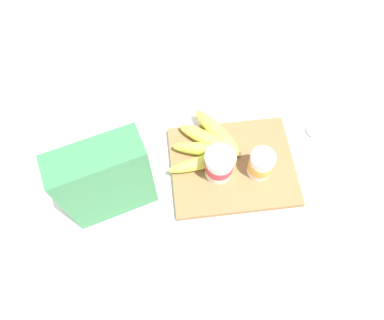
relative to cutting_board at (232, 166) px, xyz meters
name	(u,v)px	position (x,y,z in m)	size (l,w,h in m)	color
ground_plane	(232,168)	(0.00, 0.00, -0.01)	(2.40, 2.40, 0.00)	silver
cutting_board	(232,166)	(0.00, 0.00, 0.00)	(0.32, 0.26, 0.02)	olive
cereal_box	(106,181)	(0.30, 0.06, 0.12)	(0.20, 0.08, 0.25)	#38844C
yogurt_cup_front	(261,164)	(-0.06, 0.03, 0.05)	(0.06, 0.06, 0.08)	white
yogurt_cup_back	(219,165)	(0.04, 0.02, 0.05)	(0.08, 0.08, 0.09)	white
banana_bunch	(209,145)	(0.06, -0.05, 0.03)	(0.20, 0.20, 0.04)	#D9DB4C
spoon	(314,140)	(-0.24, -0.05, 0.00)	(0.03, 0.13, 0.01)	silver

